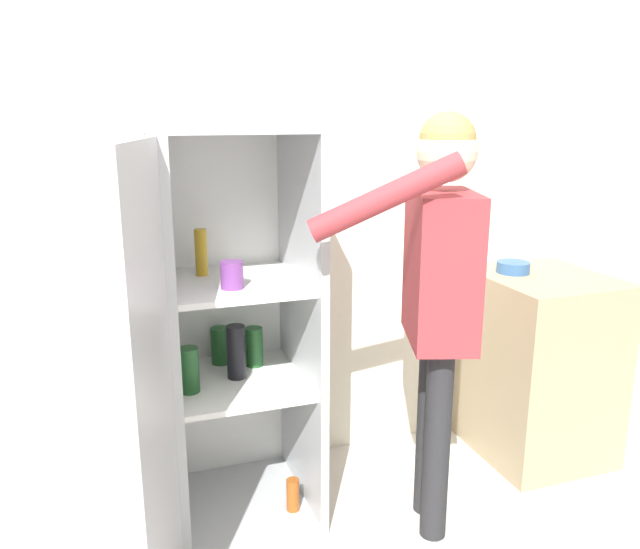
% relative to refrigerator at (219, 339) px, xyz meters
% --- Properties ---
extents(wall_back, '(7.00, 0.06, 2.55)m').
position_rel_refrigerator_xyz_m(wall_back, '(0.25, 0.45, 0.44)').
color(wall_back, silver).
rests_on(wall_back, ground_plane).
extents(refrigerator, '(0.79, 1.22, 1.67)m').
position_rel_refrigerator_xyz_m(refrigerator, '(0.00, 0.00, 0.00)').
color(refrigerator, '#B7BABC').
rests_on(refrigerator, ground_plane).
extents(person, '(0.76, 0.54, 1.72)m').
position_rel_refrigerator_xyz_m(person, '(0.82, -0.29, 0.27)').
color(person, '#262628').
rests_on(person, ground_plane).
extents(counter, '(0.60, 0.65, 0.94)m').
position_rel_refrigerator_xyz_m(counter, '(1.63, 0.07, -0.36)').
color(counter, tan).
rests_on(counter, ground_plane).
extents(bowl, '(0.16, 0.16, 0.06)m').
position_rel_refrigerator_xyz_m(bowl, '(1.51, 0.18, 0.13)').
color(bowl, '#335B8E').
rests_on(bowl, counter).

